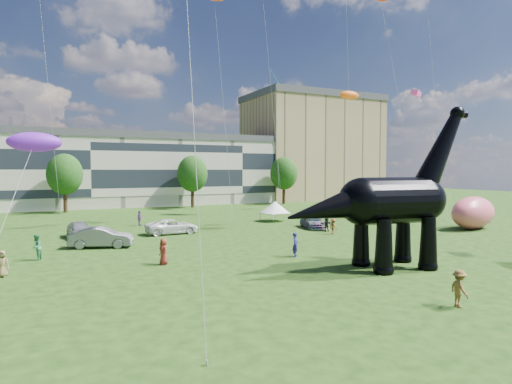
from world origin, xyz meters
name	(u,v)px	position (x,y,z in m)	size (l,w,h in m)	color
ground	(350,294)	(0.00, 0.00, 0.00)	(220.00, 220.00, 0.00)	#16330C
terrace_row	(88,173)	(-8.00, 62.00, 6.00)	(78.00, 11.00, 12.00)	beige
apartment_block	(311,150)	(40.00, 65.00, 11.00)	(28.00, 18.00, 22.00)	tan
tree_mid_left	(65,171)	(-12.00, 53.00, 6.29)	(5.20, 5.20, 9.44)	#382314
tree_mid_right	(192,171)	(8.00, 53.00, 6.29)	(5.20, 5.20, 9.44)	#382314
tree_far_right	(284,171)	(26.00, 53.00, 6.29)	(5.20, 5.20, 9.44)	#382314
dinosaur_sculpture	(387,204)	(5.89, 3.71, 4.27)	(13.87, 4.19, 11.30)	black
car_silver	(79,230)	(-11.60, 25.86, 0.81)	(1.91, 4.75, 1.62)	#B7B6BB
car_grey	(101,237)	(-10.26, 19.76, 0.84)	(1.77, 5.09, 1.68)	slate
car_white	(172,226)	(-2.97, 24.71, 0.74)	(2.45, 5.32, 1.48)	white
car_dark	(313,222)	(12.23, 22.13, 0.69)	(1.94, 4.76, 1.38)	#595960
gazebo_near	(275,207)	(11.46, 29.56, 1.77)	(4.21, 4.21, 2.52)	white
gazebo_far	(372,203)	(24.29, 26.31, 2.03)	(4.33, 4.33, 2.89)	silver
inflatable_pink	(473,213)	(27.74, 13.93, 1.78)	(7.11, 3.56, 3.56)	#EF5D71
visitors	(203,239)	(-2.93, 15.15, 0.86)	(52.48, 39.10, 1.89)	maroon
kites	(222,9)	(1.79, 22.79, 22.50)	(56.37, 44.09, 30.41)	#EA550F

